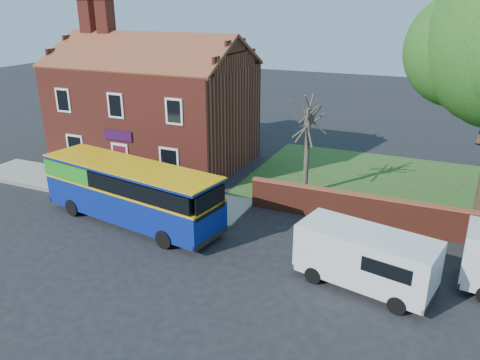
% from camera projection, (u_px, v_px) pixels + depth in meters
% --- Properties ---
extents(ground, '(120.00, 120.00, 0.00)m').
position_uv_depth(ground, '(148.00, 258.00, 20.04)').
color(ground, black).
rests_on(ground, ground).
extents(pavement, '(18.00, 3.50, 0.12)m').
position_uv_depth(pavement, '(104.00, 187.00, 27.59)').
color(pavement, gray).
rests_on(pavement, ground).
extents(kerb, '(18.00, 0.15, 0.14)m').
position_uv_depth(kerb, '(84.00, 198.00, 26.09)').
color(kerb, slate).
rests_on(kerb, ground).
extents(grass_strip, '(26.00, 12.00, 0.04)m').
position_uv_depth(grass_strip, '(475.00, 197.00, 26.23)').
color(grass_strip, '#426B28').
rests_on(grass_strip, ground).
extents(shop_building, '(12.30, 8.13, 10.50)m').
position_uv_depth(shop_building, '(155.00, 112.00, 31.33)').
color(shop_building, maroon).
rests_on(shop_building, ground).
extents(bus, '(10.06, 4.05, 2.98)m').
position_uv_depth(bus, '(126.00, 189.00, 22.93)').
color(bus, navy).
rests_on(bus, ground).
extents(van_near, '(5.45, 3.10, 2.25)m').
position_uv_depth(van_near, '(366.00, 257.00, 17.64)').
color(van_near, silver).
rests_on(van_near, ground).
extents(bare_tree, '(2.03, 2.42, 5.41)m').
position_uv_depth(bare_tree, '(307.00, 147.00, 25.87)').
color(bare_tree, '#4C4238').
rests_on(bare_tree, ground).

